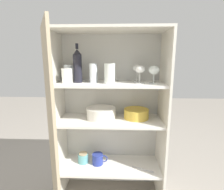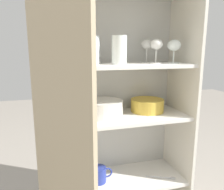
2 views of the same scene
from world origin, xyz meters
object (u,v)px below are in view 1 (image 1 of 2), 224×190
coffee_mug_primary (98,159)px  plate_stack_white (101,113)px  wine_bottle (78,66)px  storage_jar (83,158)px  mixing_bowl_large (136,113)px

coffee_mug_primary → plate_stack_white: bearing=36.9°
wine_bottle → storage_jar: bearing=58.9°
mixing_bowl_large → coffee_mug_primary: mixing_bowl_large is taller
wine_bottle → mixing_bowl_large: size_ratio=1.45×
plate_stack_white → storage_jar: 0.44m
coffee_mug_primary → storage_jar: (-0.13, 0.02, -0.00)m
mixing_bowl_large → coffee_mug_primary: 0.52m
plate_stack_white → coffee_mug_primary: plate_stack_white is taller
coffee_mug_primary → storage_jar: bearing=172.5°
wine_bottle → storage_jar: 0.79m
wine_bottle → plate_stack_white: bearing=8.7°
plate_stack_white → coffee_mug_primary: (-0.03, -0.02, -0.41)m
wine_bottle → plate_stack_white: size_ratio=1.24×
mixing_bowl_large → coffee_mug_primary: bearing=-173.5°
coffee_mug_primary → storage_jar: size_ratio=1.50×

